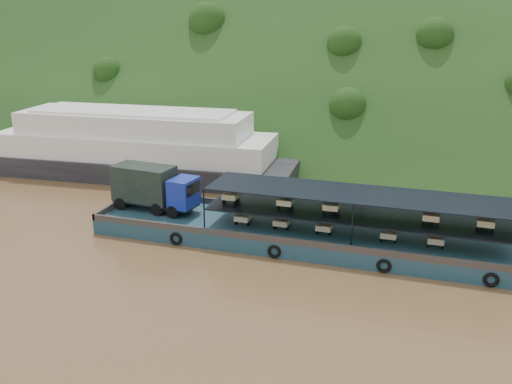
% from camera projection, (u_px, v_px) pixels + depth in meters
% --- Properties ---
extents(ground, '(160.00, 160.00, 0.00)m').
position_uv_depth(ground, '(268.00, 244.00, 44.90)').
color(ground, brown).
rests_on(ground, ground).
extents(hillside, '(140.00, 39.60, 39.60)m').
position_uv_depth(hillside, '(345.00, 145.00, 77.49)').
color(hillside, '#143413').
rests_on(hillside, ground).
extents(cargo_barge, '(35.00, 7.18, 4.98)m').
position_uv_depth(cargo_barge, '(290.00, 226.00, 45.15)').
color(cargo_barge, '#15404B').
rests_on(cargo_barge, ground).
extents(passenger_ferry, '(36.40, 11.43, 7.26)m').
position_uv_depth(passenger_ferry, '(135.00, 147.00, 62.72)').
color(passenger_ferry, black).
rests_on(passenger_ferry, ground).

